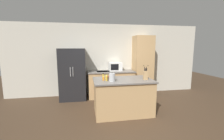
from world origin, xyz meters
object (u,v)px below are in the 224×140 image
Objects in this scene: refrigerator at (73,74)px; spice_bottle_green_herb at (106,78)px; spice_bottle_tall_dark at (112,77)px; spice_bottle_short_red at (108,78)px; pantry_cabinet at (143,66)px; spice_bottle_amber_oil at (110,77)px; spice_bottle_pale_salt at (103,76)px; knife_block at (145,75)px; spice_bottle_orange_cap at (103,78)px; microwave at (115,66)px; kettle at (112,77)px.

spice_bottle_green_herb is (0.95, -1.48, 0.13)m from refrigerator.
spice_bottle_tall_dark is 1.20× the size of spice_bottle_short_red.
pantry_cabinet is (2.52, 0.07, 0.22)m from refrigerator.
spice_bottle_amber_oil is at bearing -123.88° from spice_bottle_tall_dark.
spice_bottle_pale_salt is at bearing -141.33° from pantry_cabinet.
knife_block is 1.10m from spice_bottle_orange_cap.
spice_bottle_short_red is at bearing -28.78° from spice_bottle_pale_salt.
pantry_cabinet is 4.70× the size of microwave.
spice_bottle_pale_salt reaches higher than spice_bottle_amber_oil.
spice_bottle_green_herb is at bearing -135.31° from pantry_cabinet.
spice_bottle_tall_dark reaches higher than spice_bottle_short_red.
spice_bottle_tall_dark is at bearing -5.32° from spice_bottle_pale_salt.
spice_bottle_tall_dark is 0.35m from kettle.
knife_block reaches higher than spice_bottle_tall_dark.
spice_bottle_amber_oil is at bearing -105.71° from microwave.
kettle is at bearing -55.89° from refrigerator.
refrigerator is 1.69m from spice_bottle_orange_cap.
microwave is at bearing 66.46° from spice_bottle_pale_salt.
microwave is at bearing 71.88° from spice_bottle_short_red.
pantry_cabinet reaches higher than spice_bottle_green_herb.
refrigerator is 2.53m from pantry_cabinet.
spice_bottle_orange_cap is at bearing -93.93° from spice_bottle_pale_salt.
microwave is 4.11× the size of spice_bottle_amber_oil.
pantry_cabinet reaches higher than refrigerator.
refrigerator is 11.64× the size of spice_bottle_green_herb.
spice_bottle_pale_salt is (-0.23, 0.02, 0.03)m from spice_bottle_tall_dark.
spice_bottle_short_red is 0.72× the size of spice_bottle_orange_cap.
refrigerator is at bearing -178.47° from pantry_cabinet.
pantry_cabinet is 2.03m from spice_bottle_short_red.
refrigerator is 17.49× the size of spice_bottle_tall_dark.
knife_block is at bearing -13.89° from spice_bottle_short_red.
spice_bottle_tall_dark is at bearing -104.62° from microwave.
refrigerator reaches higher than spice_bottle_orange_cap.
spice_bottle_amber_oil is 0.69× the size of spice_bottle_pale_salt.
refrigerator is at bearing 142.10° from knife_block.
knife_block is 0.89m from spice_bottle_tall_dark.
kettle is (-0.89, -0.06, -0.02)m from knife_block.
microwave is at bearing 5.42° from refrigerator.
knife_block is at bearing -13.25° from spice_bottle_amber_oil.
spice_bottle_short_red is at bearing 43.50° from spice_bottle_orange_cap.
pantry_cabinet is 2.00m from spice_bottle_amber_oil.
spice_bottle_amber_oil is 0.21m from spice_bottle_pale_salt.
kettle is at bearing -176.44° from knife_block.
spice_bottle_amber_oil is at bearing 50.46° from spice_bottle_green_herb.
spice_bottle_pale_salt is 1.42× the size of spice_bottle_orange_cap.
kettle is (-1.44, -1.66, -0.06)m from pantry_cabinet.
spice_bottle_short_red is at bearing 156.90° from spice_bottle_amber_oil.
refrigerator is at bearing 121.63° from spice_bottle_orange_cap.
pantry_cabinet is 22.02× the size of spice_bottle_tall_dark.
spice_bottle_short_red is (1.02, -1.30, 0.10)m from refrigerator.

